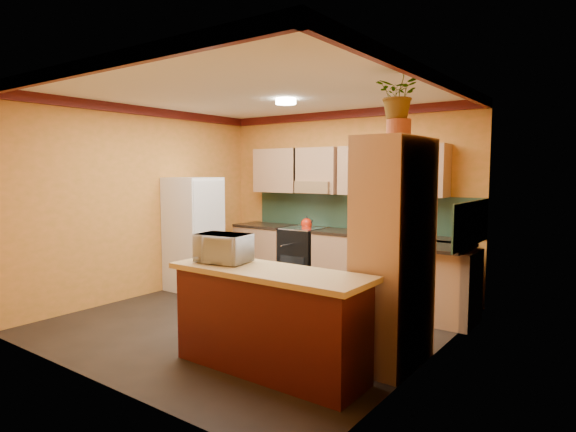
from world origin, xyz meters
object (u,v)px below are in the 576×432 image
object	(u,v)px
stove	(303,257)
pantry	(394,253)
microwave	(223,248)
fridge	(193,234)
breakfast_bar	(269,323)
base_cabinets_back	(338,262)

from	to	relation	value
stove	pantry	size ratio (longest dim) A/B	0.43
pantry	microwave	world-z (taller)	pantry
fridge	microwave	bearing A→B (deg)	-37.06
fridge	breakfast_bar	bearing A→B (deg)	-31.18
base_cabinets_back	stove	bearing A→B (deg)	-180.00
base_cabinets_back	microwave	bearing A→B (deg)	-81.97
fridge	pantry	distance (m)	3.71
base_cabinets_back	breakfast_bar	xyz separation A→B (m)	(0.95, -2.85, 0.00)
base_cabinets_back	breakfast_bar	size ratio (longest dim) A/B	2.03
pantry	microwave	bearing A→B (deg)	-149.35
stove	breakfast_bar	size ratio (longest dim) A/B	0.51
base_cabinets_back	pantry	distance (m)	2.77
stove	pantry	distance (m)	3.21
base_cabinets_back	fridge	xyz separation A→B (m)	(-1.82, -1.17, 0.41)
fridge	microwave	world-z (taller)	fridge
base_cabinets_back	pantry	size ratio (longest dim) A/B	1.74
pantry	breakfast_bar	bearing A→B (deg)	-135.29
pantry	fridge	bearing A→B (deg)	166.46
fridge	breakfast_bar	distance (m)	3.27
fridge	breakfast_bar	size ratio (longest dim) A/B	0.94
microwave	breakfast_bar	bearing A→B (deg)	-8.60
fridge	microwave	size ratio (longest dim) A/B	3.45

